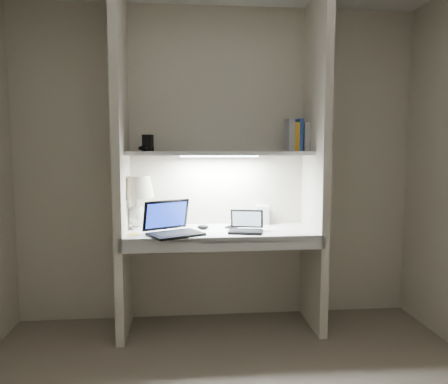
{
  "coord_description": "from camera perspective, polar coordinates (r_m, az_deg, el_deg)",
  "views": [
    {
      "loc": [
        -0.28,
        -2.03,
        1.4
      ],
      "look_at": [
        0.01,
        1.05,
        1.08
      ],
      "focal_mm": 35.0,
      "sensor_mm": 36.0,
      "label": 1
    }
  ],
  "objects": [
    {
      "name": "table_lamp",
      "position": [
        3.4,
        -11.42,
        -0.13
      ],
      "size": [
        0.28,
        0.28,
        0.41
      ],
      "color": "white",
      "rests_on": "desk"
    },
    {
      "name": "desk_apron",
      "position": [
        3.08,
        -0.03,
        -6.8
      ],
      "size": [
        1.46,
        0.03,
        0.1
      ],
      "primitive_type": "cube",
      "color": "silver",
      "rests_on": "desk"
    },
    {
      "name": "back_wall",
      "position": [
        3.54,
        -0.84,
        3.51
      ],
      "size": [
        3.2,
        0.01,
        2.5
      ],
      "primitive_type": "cube",
      "color": "beige",
      "rests_on": "floor"
    },
    {
      "name": "shelf",
      "position": [
        3.36,
        -0.6,
        5.09
      ],
      "size": [
        1.4,
        0.36,
        0.03
      ],
      "primitive_type": "cube",
      "color": "silver",
      "rests_on": "back_wall"
    },
    {
      "name": "mouse",
      "position": [
        3.36,
        -2.77,
        -4.6
      ],
      "size": [
        0.09,
        0.06,
        0.03
      ],
      "primitive_type": "ellipsoid",
      "rotation": [
        0.0,
        0.0,
        -0.08
      ],
      "color": "black",
      "rests_on": "desk"
    },
    {
      "name": "sticky_note",
      "position": [
        3.22,
        -11.74,
        -5.43
      ],
      "size": [
        0.09,
        0.09,
        0.0
      ],
      "primitive_type": "cube",
      "rotation": [
        0.0,
        0.0,
        0.26
      ],
      "color": "gold",
      "rests_on": "desk"
    },
    {
      "name": "desk",
      "position": [
        3.33,
        -0.45,
        -5.32
      ],
      "size": [
        1.4,
        0.55,
        0.04
      ],
      "primitive_type": "cube",
      "color": "white",
      "rests_on": "alcove_panel_left"
    },
    {
      "name": "laptop_netbook",
      "position": [
        3.25,
        2.9,
        -4.56
      ],
      "size": [
        0.28,
        0.26,
        0.16
      ],
      "rotation": [
        0.0,
        0.0,
        -0.22
      ],
      "color": "black",
      "rests_on": "desk"
    },
    {
      "name": "laptop_main",
      "position": [
        3.18,
        -6.79,
        -4.52
      ],
      "size": [
        0.46,
        0.44,
        0.24
      ],
      "rotation": [
        0.0,
        0.0,
        0.5
      ],
      "color": "black",
      "rests_on": "desk"
    },
    {
      "name": "strip_light",
      "position": [
        3.36,
        -0.6,
        4.72
      ],
      "size": [
        0.6,
        0.04,
        0.02
      ],
      "primitive_type": "cube",
      "color": "white",
      "rests_on": "shelf"
    },
    {
      "name": "speaker",
      "position": [
        3.58,
        5.04,
        -2.96
      ],
      "size": [
        0.13,
        0.11,
        0.16
      ],
      "primitive_type": "cube",
      "rotation": [
        0.0,
        0.0,
        -0.28
      ],
      "color": "silver",
      "rests_on": "desk"
    },
    {
      "name": "shelf_gadget",
      "position": [
        3.39,
        -10.31,
        5.64
      ],
      "size": [
        0.1,
        0.08,
        0.04
      ],
      "primitive_type": "ellipsoid",
      "rotation": [
        0.0,
        0.0,
        -0.07
      ],
      "color": "black",
      "rests_on": "shelf"
    },
    {
      "name": "shelf_box",
      "position": [
        3.39,
        -9.92,
        6.33
      ],
      "size": [
        0.09,
        0.07,
        0.13
      ],
      "primitive_type": "cube",
      "rotation": [
        0.0,
        0.0,
        -0.36
      ],
      "color": "black",
      "rests_on": "shelf"
    },
    {
      "name": "alcove_panel_left",
      "position": [
        3.28,
        -13.27,
        3.18
      ],
      "size": [
        0.06,
        0.55,
        2.5
      ],
      "primitive_type": "cube",
      "color": "beige",
      "rests_on": "floor"
    },
    {
      "name": "cable_coil",
      "position": [
        3.43,
        1.12,
        -4.54
      ],
      "size": [
        0.1,
        0.1,
        0.01
      ],
      "primitive_type": "torus",
      "rotation": [
        0.0,
        0.0,
        -0.04
      ],
      "color": "black",
      "rests_on": "desk"
    },
    {
      "name": "book_row",
      "position": [
        3.51,
        10.03,
        7.22
      ],
      "size": [
        0.24,
        0.17,
        0.25
      ],
      "color": "silver",
      "rests_on": "shelf"
    },
    {
      "name": "alcove_panel_right",
      "position": [
        3.41,
        11.89,
        3.3
      ],
      "size": [
        0.06,
        0.55,
        2.5
      ],
      "primitive_type": "cube",
      "color": "beige",
      "rests_on": "floor"
    }
  ]
}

